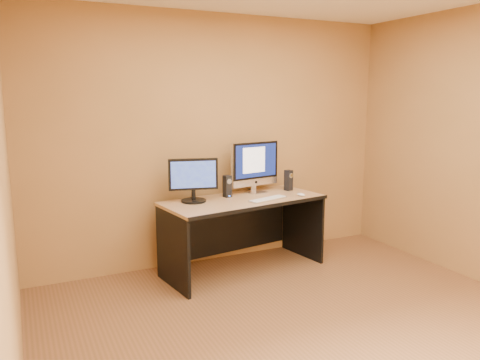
% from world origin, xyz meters
% --- Properties ---
extents(floor, '(4.00, 4.00, 0.00)m').
position_xyz_m(floor, '(0.00, 0.00, 0.00)').
color(floor, brown).
rests_on(floor, ground).
extents(walls, '(4.00, 4.00, 2.60)m').
position_xyz_m(walls, '(0.00, 0.00, 1.30)').
color(walls, '#A07340').
rests_on(walls, ground).
extents(desk, '(1.70, 0.93, 0.75)m').
position_xyz_m(desk, '(0.08, 1.55, 0.37)').
color(desk, tan).
rests_on(desk, ground).
extents(imac, '(0.60, 0.30, 0.56)m').
position_xyz_m(imac, '(0.34, 1.75, 1.03)').
color(imac, silver).
rests_on(imac, desk).
extents(second_monitor, '(0.53, 0.35, 0.42)m').
position_xyz_m(second_monitor, '(-0.41, 1.64, 0.96)').
color(second_monitor, black).
rests_on(second_monitor, desk).
extents(speaker_left, '(0.08, 0.08, 0.22)m').
position_xyz_m(speaker_left, '(-0.03, 1.69, 0.86)').
color(speaker_left, black).
rests_on(speaker_left, desk).
extents(speaker_right, '(0.09, 0.09, 0.22)m').
position_xyz_m(speaker_right, '(0.71, 1.71, 0.86)').
color(speaker_right, black).
rests_on(speaker_right, desk).
extents(keyboard, '(0.45, 0.23, 0.02)m').
position_xyz_m(keyboard, '(0.28, 1.40, 0.76)').
color(keyboard, silver).
rests_on(keyboard, desk).
extents(mouse, '(0.07, 0.11, 0.04)m').
position_xyz_m(mouse, '(0.67, 1.39, 0.77)').
color(mouse, silver).
rests_on(mouse, desk).
extents(cable_a, '(0.09, 0.21, 0.01)m').
position_xyz_m(cable_a, '(0.37, 1.86, 0.75)').
color(cable_a, black).
rests_on(cable_a, desk).
extents(cable_b, '(0.03, 0.18, 0.01)m').
position_xyz_m(cable_b, '(0.35, 1.86, 0.75)').
color(cable_b, black).
rests_on(cable_b, desk).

